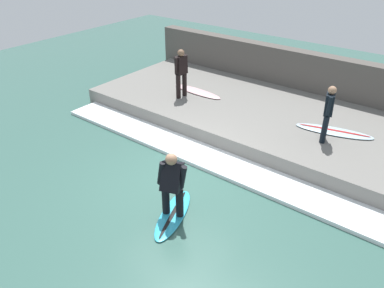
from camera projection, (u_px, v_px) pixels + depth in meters
name	position (u px, v px, depth m)	size (l,w,h in m)	color
ground_plane	(176.00, 179.00, 9.25)	(28.00, 28.00, 0.00)	#386056
concrete_ledge	(255.00, 115.00, 11.81)	(4.40, 10.72, 0.49)	slate
back_wall	(291.00, 74.00, 13.17)	(0.50, 11.26, 1.77)	#544F49
wave_foam_crest	(205.00, 156.00, 10.06)	(1.02, 10.18, 0.10)	white
surfboard_riding	(173.00, 214.00, 8.08)	(1.79, 1.05, 0.07)	#2DADD1
surfer_riding	(172.00, 182.00, 7.64)	(0.57, 0.65, 1.51)	black
surfer_waiting_near	(328.00, 111.00, 9.51)	(0.50, 0.32, 1.52)	black
surfboard_waiting_near	(334.00, 131.00, 10.30)	(1.00, 2.13, 0.07)	silver
surfer_waiting_far	(181.00, 71.00, 12.00)	(0.54, 0.28, 1.59)	black
surfboard_waiting_far	(197.00, 91.00, 12.76)	(0.56, 1.98, 0.06)	beige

